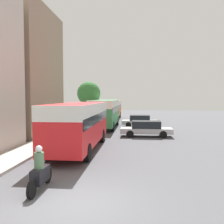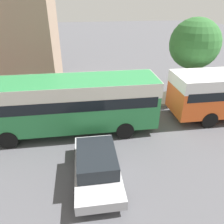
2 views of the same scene
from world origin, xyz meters
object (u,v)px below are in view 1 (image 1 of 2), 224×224
at_px(motorcycle_behind_lead, 40,173).
at_px(pedestrian_near_curb, 89,115).
at_px(bus_following, 106,110).
at_px(car_far_curb, 146,128).
at_px(car_crossing, 140,121).
at_px(bus_third_in_line, 111,107).
at_px(bus_lead, 80,120).

bearing_deg(motorcycle_behind_lead, pedestrian_near_curb, 96.91).
xyz_separation_m(bus_following, pedestrian_near_curb, (-3.20, 6.23, -1.00)).
bearing_deg(car_far_curb, bus_following, 35.87).
distance_m(car_crossing, car_far_curb, 7.41).
distance_m(bus_third_in_line, car_far_curb, 18.22).
relative_size(bus_following, car_far_curb, 2.19).
bearing_deg(bus_lead, pedestrian_near_curb, 99.14).
bearing_deg(motorcycle_behind_lead, bus_following, 89.77).
relative_size(bus_third_in_line, car_crossing, 2.36).
bearing_deg(car_crossing, pedestrian_near_curb, -124.64).
relative_size(bus_lead, motorcycle_behind_lead, 4.27).
relative_size(bus_following, car_crossing, 2.39).
height_order(bus_third_in_line, car_crossing, bus_third_in_line).
height_order(bus_third_in_line, car_far_curb, bus_third_in_line).
xyz_separation_m(bus_third_in_line, pedestrian_near_curb, (-2.71, -5.19, -0.86)).
xyz_separation_m(bus_lead, car_far_curb, (4.63, 6.11, -1.28)).
bearing_deg(bus_lead, motorcycle_behind_lead, -88.81).
bearing_deg(bus_lead, car_crossing, 72.88).
xyz_separation_m(bus_lead, car_crossing, (4.16, 13.50, -1.29)).
xyz_separation_m(car_crossing, car_far_curb, (0.47, -7.39, 0.01)).
relative_size(car_far_curb, pedestrian_near_curb, 2.53).
height_order(bus_third_in_line, pedestrian_near_curb, bus_third_in_line).
relative_size(bus_lead, bus_following, 0.95).
xyz_separation_m(bus_lead, bus_following, (0.23, 12.20, 0.05)).
height_order(bus_third_in_line, motorcycle_behind_lead, bus_third_in_line).
relative_size(bus_following, bus_third_in_line, 1.01).
relative_size(bus_lead, bus_third_in_line, 0.96).
bearing_deg(pedestrian_near_curb, car_far_curb, -58.33).
bearing_deg(bus_third_in_line, bus_following, -87.58).
xyz_separation_m(bus_following, bus_third_in_line, (-0.48, 11.42, -0.14)).
bearing_deg(pedestrian_near_curb, bus_following, -62.85).
xyz_separation_m(bus_following, motorcycle_behind_lead, (-0.08, -19.50, -1.38)).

